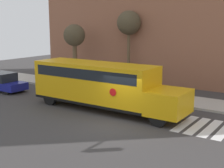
{
  "coord_description": "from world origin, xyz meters",
  "views": [
    {
      "loc": [
        9.03,
        -13.85,
        5.47
      ],
      "look_at": [
        -1.87,
        2.3,
        1.61
      ],
      "focal_mm": 50.0,
      "sensor_mm": 36.0,
      "label": 1
    }
  ],
  "objects": [
    {
      "name": "ground_plane",
      "position": [
        0.0,
        0.0,
        0.0
      ],
      "size": [
        60.0,
        60.0,
        0.0
      ],
      "primitive_type": "plane",
      "color": "#3A3838"
    },
    {
      "name": "building_backdrop",
      "position": [
        0.0,
        13.0,
        6.93
      ],
      "size": [
        32.0,
        4.0,
        13.86
      ],
      "color": "#935B42",
      "rests_on": "ground"
    },
    {
      "name": "parked_car",
      "position": [
        -12.27,
        1.77,
        0.73
      ],
      "size": [
        4.1,
        1.72,
        1.49
      ],
      "color": "navy",
      "rests_on": "ground"
    },
    {
      "name": "tree_far_sidewalk",
      "position": [
        -10.41,
        8.64,
        4.14
      ],
      "size": [
        2.04,
        2.04,
        5.32
      ],
      "color": "brown",
      "rests_on": "ground"
    },
    {
      "name": "tree_near_sidewalk",
      "position": [
        -5.52,
        10.4,
        5.34
      ],
      "size": [
        2.16,
        2.16,
        6.52
      ],
      "color": "brown",
      "rests_on": "ground"
    },
    {
      "name": "school_bus",
      "position": [
        -2.4,
        1.8,
        1.68
      ],
      "size": [
        10.31,
        2.57,
        2.93
      ],
      "color": "#EAA80F",
      "rests_on": "ground"
    },
    {
      "name": "sidewalk_strip",
      "position": [
        0.0,
        6.5,
        0.07
      ],
      "size": [
        44.0,
        3.0,
        0.15
      ],
      "color": "#B2ADA3",
      "rests_on": "ground"
    }
  ]
}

